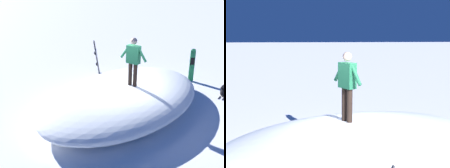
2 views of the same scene
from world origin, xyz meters
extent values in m
plane|color=white|center=(0.00, 0.00, 0.00)|extent=(240.00, 240.00, 0.00)
ellipsoid|color=white|center=(0.11, 0.10, 0.51)|extent=(6.42, 7.93, 1.01)
cylinder|color=black|center=(-0.01, -0.05, 1.43)|extent=(0.14, 0.14, 0.83)
cylinder|color=black|center=(-0.18, -0.15, 1.43)|extent=(0.14, 0.14, 0.83)
cube|color=#195638|center=(-0.10, -0.10, 2.15)|extent=(0.51, 0.42, 0.62)
sphere|color=beige|center=(-0.10, -0.10, 2.61)|extent=(0.23, 0.23, 0.23)
cylinder|color=#195638|center=(0.18, 0.07, 2.21)|extent=(0.38, 0.27, 0.51)
cylinder|color=#195638|center=(-0.37, -0.26, 2.21)|extent=(0.38, 0.27, 0.51)
cube|color=black|center=(3.94, -0.25, 0.80)|extent=(0.35, 0.34, 1.61)
cylinder|color=black|center=(4.00, -0.16, 1.60)|extent=(0.26, 0.18, 0.27)
cube|color=#B2B2B7|center=(3.95, -0.24, 1.09)|extent=(0.22, 0.16, 0.39)
cube|color=black|center=(3.99, -0.18, 1.09)|extent=(0.21, 0.17, 0.12)
cube|color=black|center=(3.95, -0.25, 0.51)|extent=(0.21, 0.17, 0.12)
cube|color=#1E8C47|center=(1.20, -4.01, 0.72)|extent=(0.18, 0.28, 1.44)
cylinder|color=#1E8C47|center=(1.25, -4.02, 1.44)|extent=(0.09, 0.26, 0.26)
cube|color=black|center=(1.21, -4.01, 0.98)|extent=(0.08, 0.22, 0.35)
cube|color=black|center=(1.26, -4.02, 0.98)|extent=(0.12, 0.20, 0.12)
cube|color=black|center=(1.22, -4.02, 0.46)|extent=(0.12, 0.20, 0.12)
ellipsoid|color=black|center=(-0.68, -4.14, 0.22)|extent=(0.45, 0.52, 0.45)
cylinder|color=black|center=(-0.72, -3.89, 0.01)|extent=(0.17, 0.29, 0.04)
cylinder|color=black|center=(-0.86, -3.96, 0.01)|extent=(0.17, 0.29, 0.04)
ellipsoid|color=#383D23|center=(2.23, -2.72, 0.22)|extent=(0.46, 0.44, 0.43)
ellipsoid|color=#4B5131|center=(2.10, -2.83, 0.15)|extent=(0.21, 0.22, 0.21)
cube|color=#383D23|center=(2.23, -2.72, 0.40)|extent=(0.39, 0.37, 0.06)
cylinder|color=#383D23|center=(2.44, -2.64, 0.01)|extent=(0.23, 0.20, 0.04)
cylinder|color=#383D23|center=(2.35, -2.53, 0.01)|extent=(0.23, 0.20, 0.04)
camera|label=1|loc=(-6.68, 3.62, 4.42)|focal=37.10mm
camera|label=2|loc=(6.90, -1.02, 3.12)|focal=47.48mm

